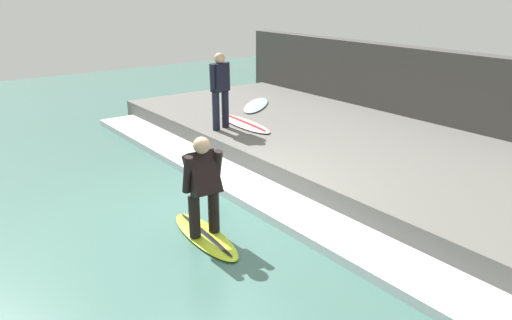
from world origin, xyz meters
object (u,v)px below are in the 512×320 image
surfer_riding (203,182)px  surfer_waiting_near (220,87)px  surfboard_riding (205,236)px  surfboard_spare (256,105)px  surfboard_waiting_near (244,123)px

surfer_riding → surfer_waiting_near: (2.33, 3.17, 0.50)m
surfboard_riding → surfboard_spare: size_ratio=1.02×
surfboard_riding → surfer_riding: surfer_riding is taller
surfboard_waiting_near → surfer_waiting_near: bearing=176.4°
surfboard_riding → surfer_riding: size_ratio=1.20×
surfer_riding → surfboard_waiting_near: 4.29m
surfboard_waiting_near → surfer_riding: bearing=-132.8°
surfer_waiting_near → surfboard_riding: bearing=-126.3°
surfboard_riding → surfboard_waiting_near: (2.90, 3.14, 0.44)m
surfboard_riding → surfboard_waiting_near: bearing=47.2°
surfboard_riding → surfer_waiting_near: surfer_waiting_near is taller
surfer_riding → surfboard_waiting_near: size_ratio=0.74×
surfboard_spare → surfboard_riding: bearing=-133.4°
surfer_waiting_near → surfboard_waiting_near: bearing=-3.6°
surfboard_riding → surfboard_spare: 6.04m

